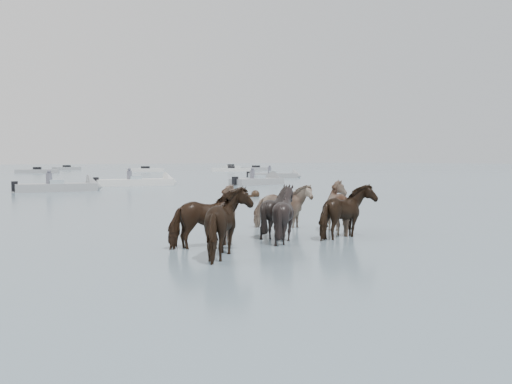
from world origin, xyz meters
TOP-DOWN VIEW (x-y plane):
  - ground at (0.00, 0.00)m, footprint 400.00×400.00m
  - pony_herd at (-0.70, 0.71)m, footprint 5.92×4.74m
  - swimming_pony at (7.20, 13.54)m, footprint 0.72×0.44m
  - motorboat_b at (0.64, 24.03)m, footprint 5.30×2.27m
  - motorboat_c at (7.31, 28.17)m, footprint 6.23×2.47m
  - motorboat_d at (15.49, 24.61)m, footprint 4.89×2.09m
  - motorboat_e at (25.26, 35.68)m, footprint 5.45×4.47m

SIDE VIEW (x-z plane):
  - ground at x=0.00m, z-range 0.00..0.00m
  - swimming_pony at x=7.20m, z-range -0.12..0.32m
  - motorboat_c at x=7.31m, z-range -0.74..1.18m
  - motorboat_e at x=25.26m, z-range -0.73..1.19m
  - motorboat_b at x=0.64m, z-range -0.73..1.19m
  - motorboat_d at x=15.49m, z-range -0.73..1.19m
  - pony_herd at x=-0.70m, z-range -0.15..1.36m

